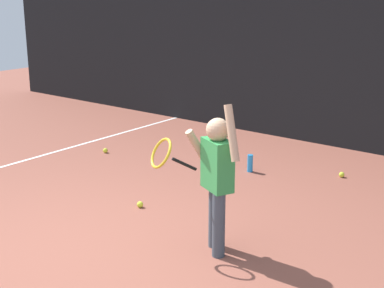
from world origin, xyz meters
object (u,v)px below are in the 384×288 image
water_bottle (250,163)px  tennis_ball_3 (140,204)px  tennis_player (215,173)px  tennis_ball_1 (105,150)px  tennis_ball_5 (342,175)px

water_bottle → tennis_ball_3: 1.74m
tennis_player → tennis_ball_1: bearing=178.8°
tennis_player → tennis_ball_3: (-1.20, 0.33, -0.69)m
water_bottle → tennis_ball_1: bearing=-164.9°
tennis_ball_1 → tennis_ball_5: bearing=19.2°
tennis_player → tennis_ball_5: tennis_player is taller
tennis_ball_5 → tennis_player: bearing=-91.8°
tennis_player → tennis_ball_1: (-2.96, 1.50, -0.69)m
tennis_ball_3 → tennis_ball_1: bearing=146.4°
tennis_player → tennis_ball_3: 1.43m
water_bottle → tennis_ball_3: size_ratio=3.33×
tennis_ball_3 → tennis_ball_5: 2.57m
tennis_ball_1 → tennis_ball_3: 2.11m
tennis_player → tennis_ball_1: tennis_player is taller
water_bottle → tennis_ball_1: water_bottle is taller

